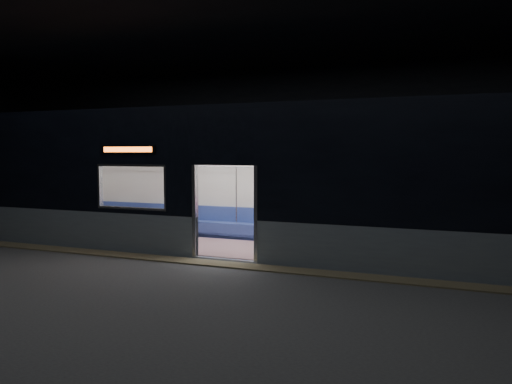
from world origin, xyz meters
The scene contains 7 objects.
station_floor centered at (0.00, 0.00, -0.01)m, with size 24.00×14.00×0.01m, color #47494C.
station_envelope centered at (0.00, 0.00, 3.66)m, with size 24.00×14.00×5.00m.
tactile_strip centered at (0.00, 0.55, 0.01)m, with size 22.80×0.50×0.03m, color #8C7F59.
metro_car centered at (0.00, 2.54, 1.85)m, with size 18.00×3.04×3.35m.
passenger centered at (0.74, 3.55, 0.76)m, with size 0.37×0.63×1.29m.
handbag centered at (0.73, 3.34, 0.66)m, with size 0.25×0.21×0.12m, color black.
transit_map centered at (3.12, 3.85, 1.45)m, with size 0.93×0.03×0.60m, color white.
Camera 1 is at (5.18, -9.32, 2.33)m, focal length 38.00 mm.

